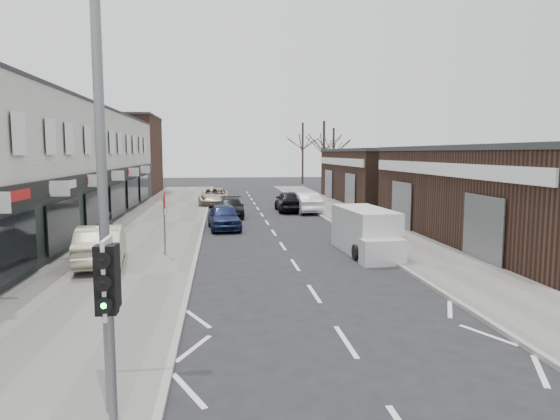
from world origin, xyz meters
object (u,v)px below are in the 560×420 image
object	(u,v)px
parked_car_left_b	(231,208)
parked_car_right_a	(305,203)
traffic_light	(108,296)
parked_car_right_b	(289,201)
white_van	(366,232)
pedestrian	(107,235)
sedan_on_pavement	(101,244)
parked_car_left_a	(224,217)
warning_sign	(165,205)
parked_car_left_c	(215,197)
street_lamp	(112,137)

from	to	relation	value
parked_car_left_b	parked_car_right_a	xyz separation A→B (m)	(5.48, 1.83, 0.10)
traffic_light	parked_car_right_b	bearing A→B (deg)	77.51
white_van	pedestrian	xyz separation A→B (m)	(-10.82, -0.32, 0.17)
white_van	parked_car_left_b	size ratio (longest dim) A/B	1.17
sedan_on_pavement	parked_car_left_a	size ratio (longest dim) A/B	1.09
warning_sign	pedestrian	size ratio (longest dim) A/B	1.39
sedan_on_pavement	parked_car_left_a	bearing A→B (deg)	-125.49
sedan_on_pavement	parked_car_left_a	xyz separation A→B (m)	(4.74, 9.06, -0.16)
traffic_light	parked_car_right_b	distance (m)	30.55
parked_car_left_c	street_lamp	bearing A→B (deg)	-89.76
street_lamp	parked_car_left_b	size ratio (longest dim) A/B	1.82
parked_car_left_b	parked_car_left_c	xyz separation A→B (m)	(-1.20, 7.80, 0.08)
parked_car_left_b	parked_car_right_b	bearing A→B (deg)	32.44
warning_sign	parked_car_left_b	distance (m)	13.50
parked_car_left_b	parked_car_left_c	bearing A→B (deg)	99.70
sedan_on_pavement	traffic_light	bearing A→B (deg)	95.68
pedestrian	parked_car_right_b	xyz separation A→B (m)	(9.62, 16.18, -0.30)
street_lamp	parked_car_right_a	size ratio (longest dim) A/B	1.79
white_van	sedan_on_pavement	bearing A→B (deg)	-176.75
white_van	parked_car_right_b	world-z (taller)	white_van
parked_car_right_a	street_lamp	bearing A→B (deg)	70.41
white_van	parked_car_right_b	distance (m)	15.90
street_lamp	sedan_on_pavement	distance (m)	12.29
parked_car_left_a	street_lamp	bearing A→B (deg)	-100.08
parked_car_left_a	parked_car_left_b	world-z (taller)	parked_car_left_a
sedan_on_pavement	parked_car_right_a	world-z (taller)	sedan_on_pavement
traffic_light	warning_sign	size ratio (longest dim) A/B	1.15
street_lamp	parked_car_right_a	distance (m)	29.05
white_van	parked_car_left_b	bearing A→B (deg)	109.07
white_van	traffic_light	bearing A→B (deg)	-123.22
pedestrian	parked_car_right_b	distance (m)	18.83
sedan_on_pavement	parked_car_left_c	xyz separation A→B (m)	(4.03, 22.34, -0.16)
parked_car_right_b	parked_car_left_c	bearing A→B (deg)	-42.05
parked_car_right_b	parked_car_left_a	bearing A→B (deg)	59.38
traffic_light	parked_car_left_c	world-z (taller)	traffic_light
traffic_light	parked_car_right_a	distance (m)	29.97
pedestrian	sedan_on_pavement	bearing A→B (deg)	95.35
warning_sign	parked_car_left_a	size ratio (longest dim) A/B	0.63
parked_car_left_b	parked_car_right_a	bearing A→B (deg)	19.41
street_lamp	pedestrian	bearing A→B (deg)	103.16
traffic_light	warning_sign	xyz separation A→B (m)	(-0.76, 14.02, -0.21)
white_van	parked_car_left_a	bearing A→B (deg)	124.44
warning_sign	sedan_on_pavement	world-z (taller)	warning_sign
parked_car_left_c	parked_car_right_a	size ratio (longest dim) A/B	1.16
sedan_on_pavement	parked_car_right_b	bearing A→B (deg)	-127.10
white_van	parked_car_left_c	size ratio (longest dim) A/B	0.99
pedestrian	parked_car_left_b	world-z (taller)	pedestrian
street_lamp	white_van	distance (m)	15.43
sedan_on_pavement	parked_car_left_c	distance (m)	22.70
parked_car_left_a	pedestrian	bearing A→B (deg)	-125.50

